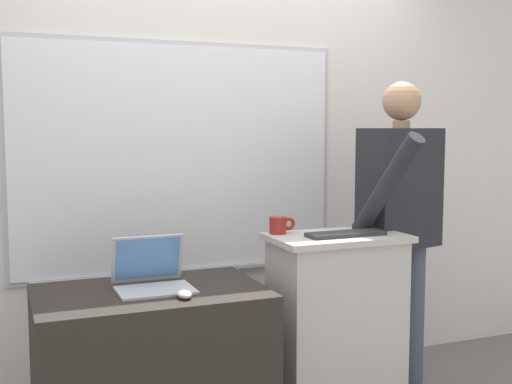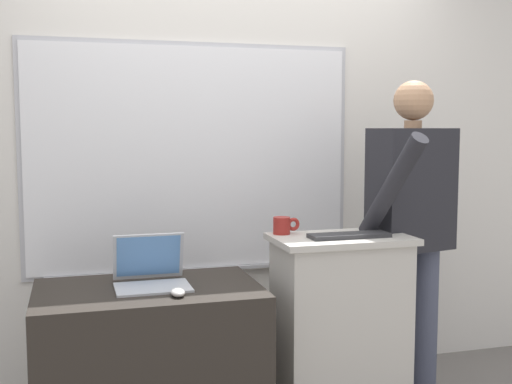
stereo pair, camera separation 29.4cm
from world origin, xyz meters
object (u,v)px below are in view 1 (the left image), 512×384
object	(u,v)px
wireless_keyboard	(346,234)
person_presenter	(400,218)
laptop	(151,272)
coffee_mug	(279,225)
lectern_podium	(336,330)
computer_mouse_by_laptop	(184,294)
side_desk	(152,376)

from	to	relation	value
wireless_keyboard	person_presenter	bearing A→B (deg)	22.81
person_presenter	wireless_keyboard	xyz separation A→B (m)	(-0.43, -0.18, -0.03)
laptop	wireless_keyboard	size ratio (longest dim) A/B	0.84
wireless_keyboard	coffee_mug	bearing A→B (deg)	146.15
lectern_podium	person_presenter	world-z (taller)	person_presenter
lectern_podium	coffee_mug	distance (m)	0.59
laptop	computer_mouse_by_laptop	bearing A→B (deg)	-70.75
laptop	coffee_mug	world-z (taller)	coffee_mug
person_presenter	computer_mouse_by_laptop	distance (m)	1.34
person_presenter	laptop	bearing A→B (deg)	171.27
coffee_mug	lectern_podium	bearing A→B (deg)	-27.52
lectern_podium	side_desk	world-z (taller)	lectern_podium
lectern_podium	wireless_keyboard	distance (m)	0.49
wireless_keyboard	coffee_mug	distance (m)	0.33
laptop	side_desk	bearing A→B (deg)	-106.59
computer_mouse_by_laptop	coffee_mug	world-z (taller)	coffee_mug
lectern_podium	coffee_mug	size ratio (longest dim) A/B	7.12
wireless_keyboard	coffee_mug	xyz separation A→B (m)	(-0.27, 0.18, 0.03)
lectern_podium	coffee_mug	bearing A→B (deg)	152.48
side_desk	computer_mouse_by_laptop	xyz separation A→B (m)	(0.10, -0.18, 0.40)
lectern_podium	computer_mouse_by_laptop	xyz separation A→B (m)	(-0.83, -0.19, 0.31)
wireless_keyboard	laptop	bearing A→B (deg)	173.74
side_desk	person_presenter	xyz separation A→B (m)	(1.38, 0.14, 0.61)
lectern_podium	person_presenter	size ratio (longest dim) A/B	0.56
person_presenter	coffee_mug	world-z (taller)	person_presenter
side_desk	laptop	world-z (taller)	laptop
person_presenter	wireless_keyboard	size ratio (longest dim) A/B	4.40
person_presenter	computer_mouse_by_laptop	size ratio (longest dim) A/B	17.21
person_presenter	coffee_mug	size ratio (longest dim) A/B	12.77
lectern_podium	side_desk	bearing A→B (deg)	-179.59
side_desk	laptop	bearing A→B (deg)	73.41
side_desk	wireless_keyboard	size ratio (longest dim) A/B	2.53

